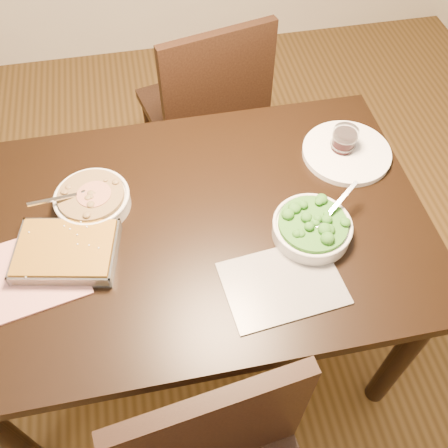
% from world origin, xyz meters
% --- Properties ---
extents(ground, '(4.00, 4.00, 0.00)m').
position_xyz_m(ground, '(0.00, 0.00, 0.00)').
color(ground, '#442F13').
rests_on(ground, ground).
extents(table, '(1.40, 0.90, 0.75)m').
position_xyz_m(table, '(0.00, 0.00, 0.65)').
color(table, black).
rests_on(table, ground).
extents(magazine_a, '(0.39, 0.32, 0.01)m').
position_xyz_m(magazine_a, '(-0.46, -0.09, 0.75)').
color(magazine_a, '#C03739').
rests_on(magazine_a, table).
extents(magazine_b, '(0.33, 0.25, 0.01)m').
position_xyz_m(magazine_b, '(0.22, -0.24, 0.75)').
color(magazine_b, '#25272D').
rests_on(magazine_b, table).
extents(coaster, '(0.10, 0.10, 0.00)m').
position_xyz_m(coaster, '(0.53, 0.19, 0.75)').
color(coaster, white).
rests_on(coaster, table).
extents(stew_bowl, '(0.24, 0.22, 0.09)m').
position_xyz_m(stew_bowl, '(-0.26, 0.12, 0.78)').
color(stew_bowl, silver).
rests_on(stew_bowl, table).
extents(broccoli_bowl, '(0.23, 0.22, 0.09)m').
position_xyz_m(broccoli_bowl, '(0.34, -0.10, 0.78)').
color(broccoli_bowl, silver).
rests_on(broccoli_bowl, table).
extents(baking_dish, '(0.31, 0.25, 0.05)m').
position_xyz_m(baking_dish, '(-0.34, -0.05, 0.77)').
color(baking_dish, silver).
rests_on(baking_dish, table).
extents(wine_tumbler, '(0.08, 0.08, 0.09)m').
position_xyz_m(wine_tumbler, '(0.53, 0.19, 0.80)').
color(wine_tumbler, black).
rests_on(wine_tumbler, coaster).
extents(dinner_plate, '(0.28, 0.28, 0.02)m').
position_xyz_m(dinner_plate, '(0.55, 0.18, 0.76)').
color(dinner_plate, white).
rests_on(dinner_plate, table).
extents(chair_far, '(0.53, 0.53, 0.95)m').
position_xyz_m(chair_far, '(0.19, 0.74, 0.53)').
color(chair_far, black).
rests_on(chair_far, ground).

